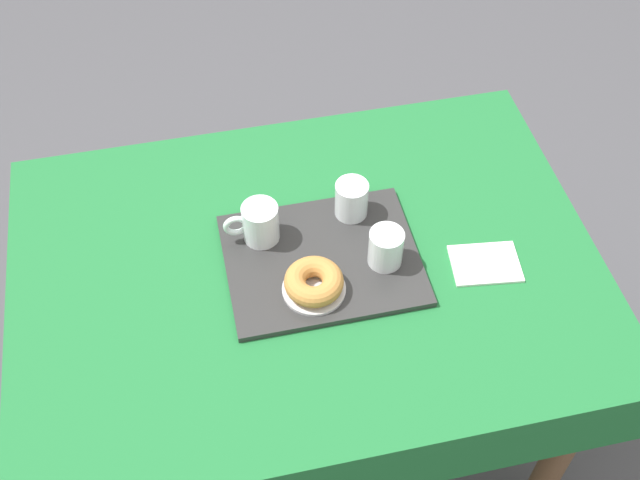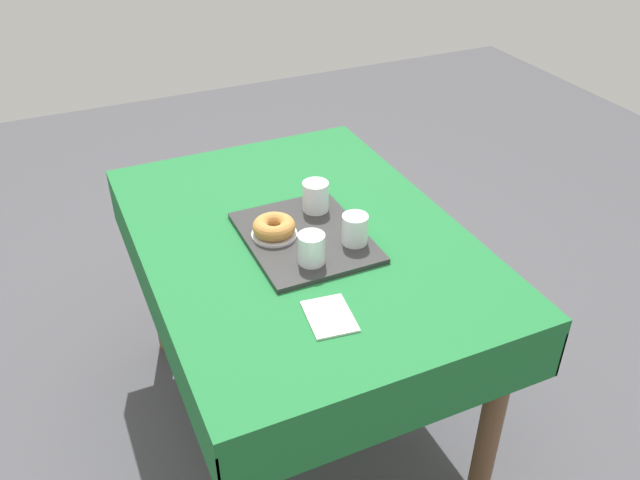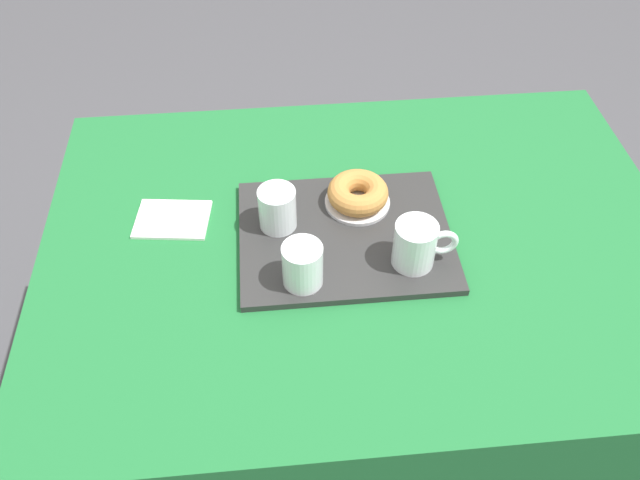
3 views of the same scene
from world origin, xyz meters
name	(u,v)px [view 2 (image 2 of 3)]	position (x,y,z in m)	size (l,w,h in m)	color
ground_plane	(304,410)	(0.00, 0.00, 0.00)	(6.00, 6.00, 0.00)	#47474C
dining_table	(301,261)	(0.00, 0.00, 0.62)	(1.21, 0.87, 0.72)	#1E6B33
serving_tray	(305,237)	(0.03, 0.00, 0.73)	(0.39, 0.32, 0.01)	#2D2D2D
tea_mug_left	(315,197)	(-0.08, 0.08, 0.78)	(0.12, 0.08, 0.09)	white
water_glass_near	(311,250)	(0.16, -0.03, 0.77)	(0.07, 0.07, 0.08)	white
water_glass_far	(355,231)	(0.12, 0.11, 0.77)	(0.07, 0.07, 0.08)	white
donut_plate_left	(274,234)	(0.00, -0.08, 0.74)	(0.13, 0.13, 0.01)	silver
sugar_donut_left	(274,226)	(0.00, -0.08, 0.76)	(0.12, 0.12, 0.04)	#BC7F3D
paper_napkin	(329,316)	(0.36, -0.08, 0.72)	(0.14, 0.10, 0.01)	white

